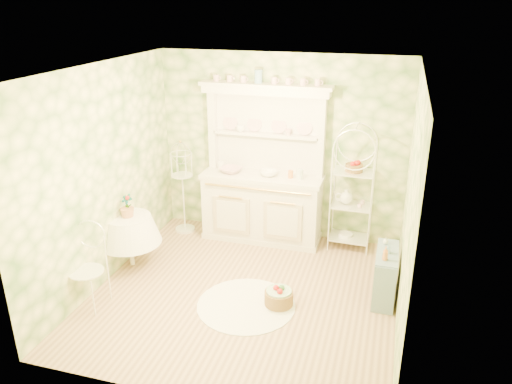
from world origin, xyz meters
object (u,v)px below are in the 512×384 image
(kitchen_dresser, at_px, (262,166))
(side_shelf, at_px, (385,274))
(round_table, at_px, (130,238))
(birdcage_stand, at_px, (183,186))
(cafe_chair, at_px, (87,277))
(floor_basket, at_px, (279,298))
(bakers_rack, at_px, (353,186))

(kitchen_dresser, height_order, side_shelf, kitchen_dresser)
(kitchen_dresser, bearing_deg, round_table, -139.48)
(kitchen_dresser, xyz_separation_m, round_table, (-1.48, -1.26, -0.75))
(kitchen_dresser, xyz_separation_m, side_shelf, (1.84, -1.13, -0.82))
(round_table, bearing_deg, birdcage_stand, 77.59)
(side_shelf, height_order, birdcage_stand, birdcage_stand)
(cafe_chair, bearing_deg, floor_basket, 6.19)
(kitchen_dresser, xyz_separation_m, bakers_rack, (1.29, 0.07, -0.20))
(kitchen_dresser, distance_m, birdcage_stand, 1.29)
(bakers_rack, relative_size, birdcage_stand, 1.28)
(kitchen_dresser, bearing_deg, bakers_rack, 3.25)
(bakers_rack, bearing_deg, round_table, -152.16)
(side_shelf, distance_m, cafe_chair, 3.51)
(kitchen_dresser, relative_size, bakers_rack, 1.21)
(side_shelf, height_order, round_table, round_table)
(cafe_chair, distance_m, birdcage_stand, 2.22)
(bakers_rack, height_order, floor_basket, bakers_rack)
(kitchen_dresser, distance_m, cafe_chair, 2.81)
(cafe_chair, xyz_separation_m, floor_basket, (2.14, 0.62, -0.28))
(bakers_rack, bearing_deg, cafe_chair, -137.83)
(floor_basket, bearing_deg, cafe_chair, -163.90)
(kitchen_dresser, distance_m, round_table, 2.09)
(side_shelf, xyz_separation_m, floor_basket, (-1.18, -0.51, -0.23))
(side_shelf, distance_m, floor_basket, 1.31)
(round_table, bearing_deg, kitchen_dresser, 40.52)
(kitchen_dresser, height_order, floor_basket, kitchen_dresser)
(bakers_rack, xyz_separation_m, floor_basket, (-0.63, -1.72, -0.85))
(birdcage_stand, xyz_separation_m, floor_basket, (1.88, -1.56, -0.64))
(kitchen_dresser, xyz_separation_m, cafe_chair, (-1.48, -2.26, -0.77))
(side_shelf, relative_size, floor_basket, 2.51)
(kitchen_dresser, distance_m, side_shelf, 2.31)
(cafe_chair, relative_size, floor_basket, 2.52)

